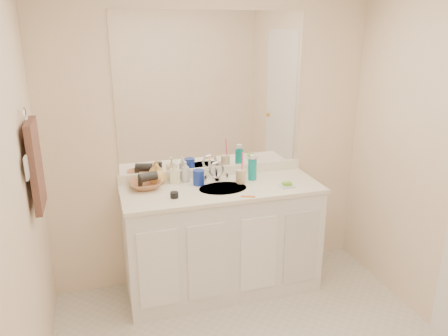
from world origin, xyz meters
TOP-DOWN VIEW (x-y plane):
  - wall_back at (0.00, 1.30)m, footprint 2.60×0.02m
  - wall_left at (-1.30, 0.00)m, footprint 0.02×2.60m
  - vanity_cabinet at (0.00, 1.02)m, footprint 1.50×0.55m
  - countertop at (0.00, 1.02)m, footprint 1.52×0.57m
  - backsplash at (0.00, 1.29)m, footprint 1.52×0.03m
  - sink_basin at (0.00, 1.00)m, footprint 0.37×0.37m
  - faucet at (0.00, 1.18)m, footprint 0.02×0.02m
  - mirror at (0.00, 1.29)m, footprint 1.48×0.01m
  - blue_mug at (-0.16, 1.13)m, footprint 0.10×0.10m
  - tan_cup at (0.17, 1.08)m, footprint 0.10×0.10m
  - toothbrush at (0.18, 1.08)m, footprint 0.01×0.04m
  - mouthwash_bottle at (0.28, 1.12)m, footprint 0.09×0.09m
  - soap_dish at (0.48, 0.89)m, footprint 0.11×0.09m
  - green_soap at (0.48, 0.89)m, footprint 0.07×0.06m
  - orange_comb at (0.12, 0.79)m, footprint 0.11×0.06m
  - dark_jar at (-0.39, 0.92)m, footprint 0.07×0.07m
  - soap_bottle_white at (-0.24, 1.23)m, footprint 0.07×0.07m
  - soap_bottle_cream at (-0.32, 1.23)m, footprint 0.09×0.09m
  - soap_bottle_yellow at (-0.46, 1.25)m, footprint 0.15×0.15m
  - wicker_basket at (-0.56, 1.17)m, footprint 0.24×0.24m
  - hair_dryer at (-0.54, 1.17)m, footprint 0.15×0.10m
  - towel_ring at (-1.27, 0.77)m, footprint 0.01×0.11m
  - hand_towel at (-1.25, 0.77)m, footprint 0.04×0.32m
  - switch_plate at (-1.27, 0.57)m, footprint 0.01×0.08m

SIDE VIEW (x-z plane):
  - vanity_cabinet at x=0.00m, z-range 0.00..0.85m
  - countertop at x=0.00m, z-range 0.85..0.88m
  - sink_basin at x=0.00m, z-range 0.86..0.88m
  - orange_comb at x=0.12m, z-range 0.88..0.88m
  - soap_dish at x=0.48m, z-range 0.88..0.89m
  - dark_jar at x=-0.39m, z-range 0.88..0.92m
  - green_soap at x=0.48m, z-range 0.89..0.92m
  - wicker_basket at x=-0.56m, z-range 0.88..0.94m
  - backsplash at x=0.00m, z-range 0.88..0.96m
  - tan_cup at x=0.17m, z-range 0.88..0.98m
  - faucet at x=0.00m, z-range 0.88..0.99m
  - blue_mug at x=-0.16m, z-range 0.88..1.00m
  - soap_bottle_yellow at x=-0.46m, z-range 0.88..1.04m
  - mouthwash_bottle at x=0.28m, z-range 0.88..1.04m
  - soap_bottle_white at x=-0.24m, z-range 0.88..1.05m
  - soap_bottle_cream at x=-0.32m, z-range 0.88..1.05m
  - hair_dryer at x=-0.54m, z-range 0.94..1.00m
  - toothbrush at x=0.18m, z-range 0.93..1.13m
  - wall_back at x=0.00m, z-range 0.00..2.40m
  - wall_left at x=-1.30m, z-range 0.00..2.40m
  - hand_towel at x=-1.25m, z-range 0.98..1.52m
  - switch_plate at x=-1.27m, z-range 1.24..1.36m
  - towel_ring at x=-1.27m, z-range 1.49..1.61m
  - mirror at x=0.00m, z-range 0.96..2.16m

